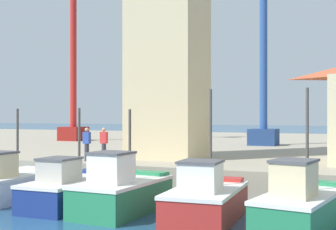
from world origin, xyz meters
The scene contains 11 objects.
quay_wharf centered at (0.00, 28.67, 0.63)m, with size 120.00×40.00×1.26m, color #9E937F.
fishing_boat_far_left centered at (-5.79, 5.36, 0.69)m, with size 2.25×4.16×3.76m.
fishing_boat_left_outer centered at (-2.67, 5.28, 0.67)m, with size 2.11×4.52×3.77m.
fishing_boat_left_inner centered at (-0.33, 5.07, 0.76)m, with size 2.27×4.29×3.72m.
fishing_boat_mid_left centered at (2.82, 5.14, 0.70)m, with size 2.32×4.36×4.39m.
fishing_boat_center centered at (5.85, 5.40, 0.72)m, with size 2.58×4.89×4.38m.
clock_tower centered at (-1.88, 12.90, 9.37)m, with size 4.04×4.04×17.15m.
port_crane_near centered at (0.54, 25.25, 8.95)m, with size 2.70×10.02×20.22m.
port_crane_far centered at (-16.08, 24.98, 9.12)m, with size 2.00×9.83×19.81m.
dock_worker_near_tower centered at (-4.11, 10.12, 2.11)m, with size 0.34×0.22×1.62m.
dock_worker_along_quay centered at (-4.80, 9.66, 2.11)m, with size 0.34×0.22×1.62m.
Camera 1 is at (7.79, -9.58, 3.50)m, focal length 50.00 mm.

